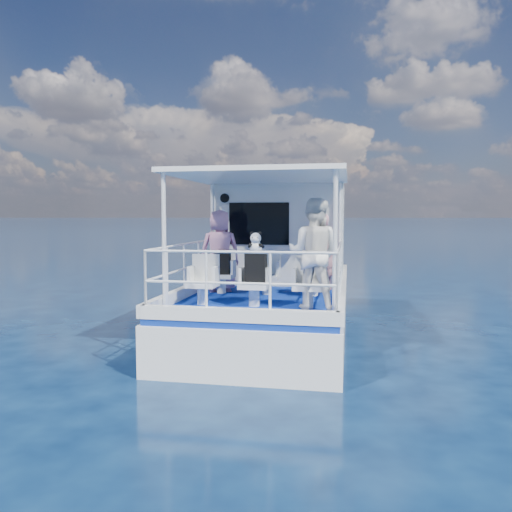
{
  "coord_description": "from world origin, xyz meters",
  "views": [
    {
      "loc": [
        1.55,
        -9.24,
        2.4
      ],
      "look_at": [
        -0.1,
        -0.4,
        1.69
      ],
      "focal_mm": 35.0,
      "sensor_mm": 36.0,
      "label": 1
    }
  ],
  "objects": [
    {
      "name": "ground",
      "position": [
        0.0,
        0.0,
        0.0
      ],
      "size": [
        2000.0,
        2000.0,
        0.0
      ],
      "primitive_type": "plane",
      "color": "#071733",
      "rests_on": "ground"
    },
    {
      "name": "hull",
      "position": [
        0.0,
        1.0,
        0.0
      ],
      "size": [
        3.0,
        7.0,
        1.6
      ],
      "primitive_type": "cube",
      "color": "white",
      "rests_on": "ground"
    },
    {
      "name": "deck",
      "position": [
        0.0,
        1.0,
        0.85
      ],
      "size": [
        2.9,
        6.9,
        0.1
      ],
      "primitive_type": "cube",
      "color": "navy",
      "rests_on": "hull"
    },
    {
      "name": "cabin",
      "position": [
        0.0,
        2.3,
        2.0
      ],
      "size": [
        2.85,
        2.0,
        2.2
      ],
      "primitive_type": "cube",
      "color": "white",
      "rests_on": "deck"
    },
    {
      "name": "canopy",
      "position": [
        0.0,
        -0.2,
        3.14
      ],
      "size": [
        3.0,
        3.2,
        0.08
      ],
      "primitive_type": "cube",
      "color": "white",
      "rests_on": "cabin"
    },
    {
      "name": "canopy_posts",
      "position": [
        0.0,
        -0.25,
        2.0
      ],
      "size": [
        2.77,
        2.97,
        2.2
      ],
      "color": "white",
      "rests_on": "deck"
    },
    {
      "name": "railings",
      "position": [
        0.0,
        -0.58,
        1.4
      ],
      "size": [
        2.84,
        3.59,
        1.0
      ],
      "primitive_type": null,
      "color": "white",
      "rests_on": "deck"
    },
    {
      "name": "seat_port_fwd",
      "position": [
        -0.9,
        0.2,
        1.09
      ],
      "size": [
        0.48,
        0.46,
        0.38
      ],
      "primitive_type": "cube",
      "color": "silver",
      "rests_on": "deck"
    },
    {
      "name": "seat_center_fwd",
      "position": [
        0.0,
        0.2,
        1.09
      ],
      "size": [
        0.48,
        0.46,
        0.38
      ],
      "primitive_type": "cube",
      "color": "silver",
      "rests_on": "deck"
    },
    {
      "name": "seat_stbd_fwd",
      "position": [
        0.9,
        0.2,
        1.09
      ],
      "size": [
        0.48,
        0.46,
        0.38
      ],
      "primitive_type": "cube",
      "color": "silver",
      "rests_on": "deck"
    },
    {
      "name": "seat_port_aft",
      "position": [
        -0.9,
        -1.1,
        1.09
      ],
      "size": [
        0.48,
        0.46,
        0.38
      ],
      "primitive_type": "cube",
      "color": "silver",
      "rests_on": "deck"
    },
    {
      "name": "seat_center_aft",
      "position": [
        0.0,
        -1.1,
        1.09
      ],
      "size": [
        0.48,
        0.46,
        0.38
      ],
      "primitive_type": "cube",
      "color": "silver",
      "rests_on": "deck"
    },
    {
      "name": "seat_stbd_aft",
      "position": [
        0.9,
        -1.1,
        1.09
      ],
      "size": [
        0.48,
        0.46,
        0.38
      ],
      "primitive_type": "cube",
      "color": "silver",
      "rests_on": "deck"
    },
    {
      "name": "passenger_port_fwd",
      "position": [
        -0.98,
        0.39,
        1.72
      ],
      "size": [
        0.73,
        0.64,
        1.64
      ],
      "primitive_type": "imported",
      "rotation": [
        0.0,
        0.0,
        3.55
      ],
      "color": "pink",
      "rests_on": "deck"
    },
    {
      "name": "passenger_stbd_fwd",
      "position": [
        1.01,
        1.06,
        1.69
      ],
      "size": [
        0.63,
        0.46,
        1.58
      ],
      "primitive_type": "imported",
      "rotation": [
        0.0,
        0.0,
        2.99
      ],
      "color": "#CB838D",
      "rests_on": "deck"
    },
    {
      "name": "passenger_stbd_aft",
      "position": [
        1.0,
        -1.14,
        1.8
      ],
      "size": [
        0.99,
        0.84,
        1.8
      ],
      "primitive_type": "imported",
      "rotation": [
        0.0,
        0.0,
        2.95
      ],
      "color": "white",
      "rests_on": "deck"
    },
    {
      "name": "backpack_port",
      "position": [
        -0.87,
        0.14,
        1.48
      ],
      "size": [
        0.31,
        0.17,
        0.41
      ],
      "primitive_type": "cube",
      "color": "black",
      "rests_on": "seat_port_fwd"
    },
    {
      "name": "backpack_center",
      "position": [
        0.04,
        -1.15,
        1.54
      ],
      "size": [
        0.35,
        0.19,
        0.52
      ],
      "primitive_type": "cube",
      "color": "black",
      "rests_on": "seat_center_aft"
    },
    {
      "name": "compact_camera",
      "position": [
        -0.88,
        0.15,
        1.72
      ],
      "size": [
        0.11,
        0.07,
        0.07
      ],
      "primitive_type": "cube",
      "color": "black",
      "rests_on": "backpack_port"
    },
    {
      "name": "panda",
      "position": [
        0.04,
        -1.17,
        1.98
      ],
      "size": [
        0.23,
        0.19,
        0.35
      ],
      "primitive_type": null,
      "color": "silver",
      "rests_on": "backpack_center"
    }
  ]
}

